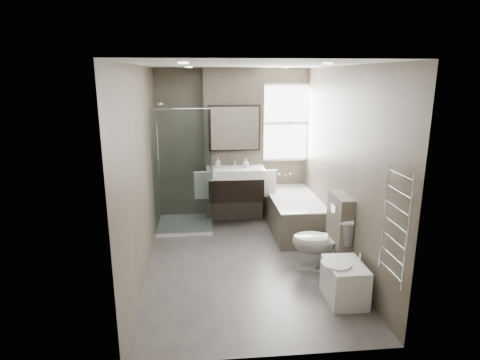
{
  "coord_description": "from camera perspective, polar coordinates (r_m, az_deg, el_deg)",
  "views": [
    {
      "loc": [
        -0.55,
        -4.97,
        2.48
      ],
      "look_at": [
        -0.05,
        0.15,
        1.13
      ],
      "focal_mm": 30.0,
      "sensor_mm": 36.0,
      "label": 1
    }
  ],
  "objects": [
    {
      "name": "room",
      "position": [
        5.14,
        0.7,
        1.44
      ],
      "size": [
        2.7,
        3.9,
        2.7
      ],
      "color": "#534E4C",
      "rests_on": "ground"
    },
    {
      "name": "vanity_pier",
      "position": [
        6.87,
        -0.92,
        4.82
      ],
      "size": [
        1.0,
        0.25,
        2.6
      ],
      "primitive_type": "cube",
      "color": "#595246",
      "rests_on": "ground"
    },
    {
      "name": "vanity",
      "position": [
        6.65,
        -0.65,
        -0.45
      ],
      "size": [
        0.95,
        0.47,
        0.66
      ],
      "color": "black",
      "rests_on": "vanity_pier"
    },
    {
      "name": "mirror_cabinet",
      "position": [
        6.66,
        -0.81,
        7.38
      ],
      "size": [
        0.86,
        0.08,
        0.76
      ],
      "color": "black",
      "rests_on": "vanity_pier"
    },
    {
      "name": "towel_left",
      "position": [
        6.62,
        -5.47,
        -0.78
      ],
      "size": [
        0.24,
        0.06,
        0.44
      ],
      "primitive_type": "cube",
      "color": "silver",
      "rests_on": "vanity_pier"
    },
    {
      "name": "towel_right",
      "position": [
        6.71,
        4.13,
        -0.54
      ],
      "size": [
        0.24,
        0.06,
        0.44
      ],
      "primitive_type": "cube",
      "color": "silver",
      "rests_on": "vanity_pier"
    },
    {
      "name": "shower_enclosure",
      "position": [
        6.63,
        -7.07,
        -2.86
      ],
      "size": [
        0.9,
        0.9,
        2.0
      ],
      "color": "white",
      "rests_on": "ground"
    },
    {
      "name": "bathtub",
      "position": [
        6.61,
        7.64,
        -4.53
      ],
      "size": [
        0.75,
        1.6,
        0.57
      ],
      "color": "#595246",
      "rests_on": "ground"
    },
    {
      "name": "window",
      "position": [
        7.05,
        6.39,
        8.06
      ],
      "size": [
        0.98,
        0.06,
        1.33
      ],
      "color": "white",
      "rests_on": "room"
    },
    {
      "name": "toilet",
      "position": [
        5.37,
        11.45,
        -8.61
      ],
      "size": [
        0.83,
        0.6,
        0.76
      ],
      "primitive_type": "imported",
      "rotation": [
        0.0,
        0.0,
        -1.83
      ],
      "color": "white",
      "rests_on": "ground"
    },
    {
      "name": "cistern_box",
      "position": [
        5.42,
        13.9,
        -7.18
      ],
      "size": [
        0.19,
        0.55,
        1.0
      ],
      "color": "#595246",
      "rests_on": "ground"
    },
    {
      "name": "bidet",
      "position": [
        4.79,
        14.59,
        -13.74
      ],
      "size": [
        0.48,
        0.56,
        0.57
      ],
      "color": "white",
      "rests_on": "ground"
    },
    {
      "name": "towel_radiator",
      "position": [
        4.06,
        21.23,
        -5.91
      ],
      "size": [
        0.03,
        0.49,
        1.1
      ],
      "color": "silver",
      "rests_on": "room"
    },
    {
      "name": "soap_bottle_a",
      "position": [
        6.57,
        -3.15,
        2.43
      ],
      "size": [
        0.08,
        0.08,
        0.17
      ],
      "primitive_type": "imported",
      "color": "white",
      "rests_on": "vanity"
    },
    {
      "name": "soap_bottle_b",
      "position": [
        6.64,
        0.82,
        2.46
      ],
      "size": [
        0.11,
        0.11,
        0.14
      ],
      "primitive_type": "imported",
      "color": "white",
      "rests_on": "vanity"
    }
  ]
}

